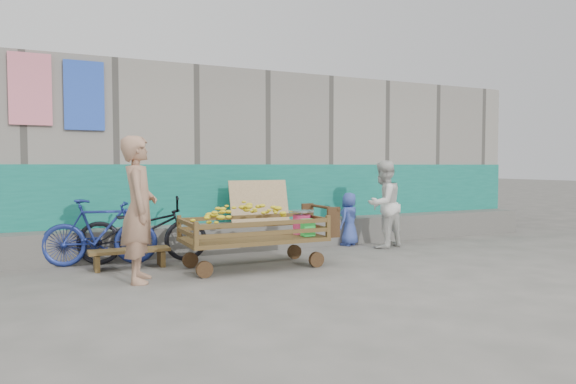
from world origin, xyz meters
name	(u,v)px	position (x,y,z in m)	size (l,w,h in m)	color
ground	(305,279)	(0.00, 0.00, 0.00)	(80.00, 80.00, 0.00)	#56544E
building_wall	(209,161)	(0.00, 4.05, 1.47)	(12.00, 3.50, 3.00)	gray
banana_cart	(251,224)	(-0.34, 0.94, 0.59)	(2.06, 0.94, 0.88)	brown
bench	(130,254)	(-1.83, 1.60, 0.19)	(1.05, 0.31, 0.26)	brown
vendor_man	(139,209)	(-1.84, 0.73, 0.87)	(0.63, 0.41, 1.73)	#A97B60
woman	(383,204)	(2.29, 1.59, 0.73)	(0.71, 0.56, 1.47)	silver
child	(349,219)	(1.90, 2.04, 0.46)	(0.45, 0.29, 0.92)	#384FA6
bicycle_dark	(143,230)	(-1.59, 1.94, 0.47)	(0.62, 1.79, 0.94)	black
bicycle_blue	(100,232)	(-2.17, 1.99, 0.46)	(0.43, 1.53, 0.92)	navy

